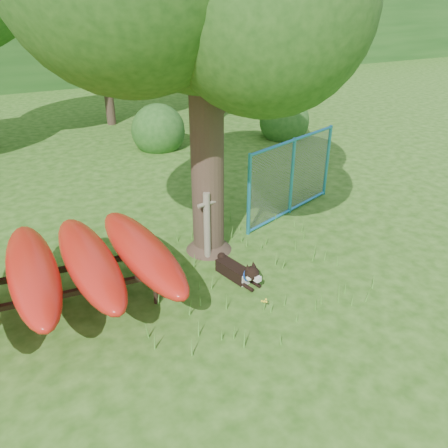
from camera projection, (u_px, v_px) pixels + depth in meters
ground at (249, 310)px, 7.14m from camera, size 80.00×80.00×0.00m
wooden_post at (207, 225)px, 8.25m from camera, size 0.38×0.15×1.39m
kayak_rack at (61, 266)px, 6.79m from camera, size 3.40×3.52×1.09m
husky_dog at (240, 272)px, 7.83m from camera, size 0.45×1.14×0.51m
fence_section at (292, 176)px, 10.04m from camera, size 2.99×1.00×3.03m
wildflower_clump at (264, 302)px, 7.05m from camera, size 0.10×0.10×0.22m
bg_tree_c at (99, 13)px, 16.02m from camera, size 4.00×4.00×6.12m
shrub_right at (283, 137)px, 16.17m from camera, size 1.80×1.80×1.80m
shrub_mid at (160, 148)px, 15.00m from camera, size 1.80×1.80×1.80m
wooded_hillside at (15, 28)px, 27.54m from camera, size 80.00×12.00×6.00m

